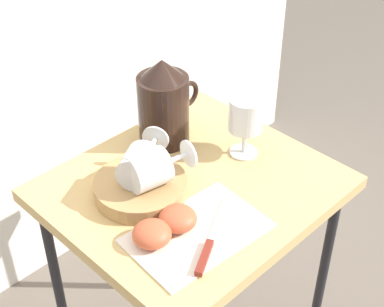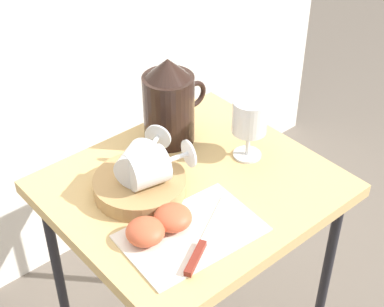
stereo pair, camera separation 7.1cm
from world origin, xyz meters
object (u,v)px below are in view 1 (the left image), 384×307
at_px(basket_tray, 141,188).
at_px(wine_glass_tipped_far, 150,169).
at_px(pitcher, 164,108).
at_px(table, 192,208).
at_px(wine_glass_tipped_near, 140,165).
at_px(apple_half_right, 178,218).
at_px(wine_glass_upright, 246,117).
at_px(apple_half_left, 152,234).
at_px(knife, 209,244).

height_order(basket_tray, wine_glass_tipped_far, wine_glass_tipped_far).
relative_size(basket_tray, pitcher, 0.93).
relative_size(table, wine_glass_tipped_near, 4.61).
height_order(basket_tray, apple_half_right, apple_half_right).
relative_size(pitcher, wine_glass_upright, 1.45).
relative_size(table, apple_half_right, 9.61).
bearing_deg(apple_half_left, wine_glass_tipped_far, 49.12).
distance_m(apple_half_right, knife, 0.08).
xyz_separation_m(basket_tray, apple_half_right, (-0.01, -0.13, 0.01)).
bearing_deg(basket_tray, wine_glass_tipped_near, 21.78).
height_order(apple_half_left, apple_half_right, same).
distance_m(table, apple_half_right, 0.17).
xyz_separation_m(wine_glass_tipped_near, apple_half_left, (-0.08, -0.13, -0.05)).
bearing_deg(apple_half_right, basket_tray, 83.35).
xyz_separation_m(pitcher, wine_glass_upright, (0.09, -0.17, 0.01)).
distance_m(wine_glass_upright, wine_glass_tipped_far, 0.25).
bearing_deg(apple_half_right, apple_half_left, 176.48).
xyz_separation_m(wine_glass_tipped_far, apple_half_left, (-0.09, -0.10, -0.05)).
bearing_deg(apple_half_right, wine_glass_tipped_far, 77.15).
bearing_deg(wine_glass_tipped_near, table, -29.06).
distance_m(wine_glass_upright, apple_half_right, 0.29).
bearing_deg(wine_glass_upright, wine_glass_tipped_near, 166.94).
bearing_deg(wine_glass_tipped_far, wine_glass_upright, -7.90).
bearing_deg(wine_glass_tipped_near, wine_glass_tipped_far, -80.31).
bearing_deg(basket_tray, wine_glass_upright, -12.40).
xyz_separation_m(pitcher, wine_glass_tipped_near, (-0.16, -0.11, -0.01)).
height_order(pitcher, wine_glass_tipped_near, pitcher).
bearing_deg(apple_half_right, wine_glass_tipped_near, 81.29).
bearing_deg(basket_tray, pitcher, 32.94).
bearing_deg(apple_half_left, wine_glass_upright, 11.08).
distance_m(table, wine_glass_tipped_near, 0.18).
distance_m(table, wine_glass_tipped_far, 0.17).
distance_m(table, knife, 0.21).
bearing_deg(table, wine_glass_tipped_far, 162.58).
xyz_separation_m(basket_tray, knife, (-0.01, -0.21, -0.01)).
bearing_deg(pitcher, apple_half_right, -127.88).
relative_size(basket_tray, apple_half_right, 2.60).
bearing_deg(table, wine_glass_tipped_near, 150.94).
height_order(wine_glass_tipped_near, apple_half_left, wine_glass_tipped_near).
relative_size(pitcher, wine_glass_tipped_far, 1.37).
distance_m(pitcher, wine_glass_tipped_far, 0.21).
bearing_deg(basket_tray, knife, -92.74).
relative_size(basket_tray, wine_glass_tipped_near, 1.25).
height_order(basket_tray, wine_glass_upright, wine_glass_upright).
xyz_separation_m(wine_glass_upright, apple_half_left, (-0.34, -0.07, -0.07)).
bearing_deg(wine_glass_upright, knife, -150.86).
height_order(table, apple_half_right, apple_half_right).
bearing_deg(wine_glass_upright, table, 177.74).
bearing_deg(pitcher, wine_glass_upright, -61.67).
relative_size(pitcher, wine_glass_tipped_near, 1.34).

